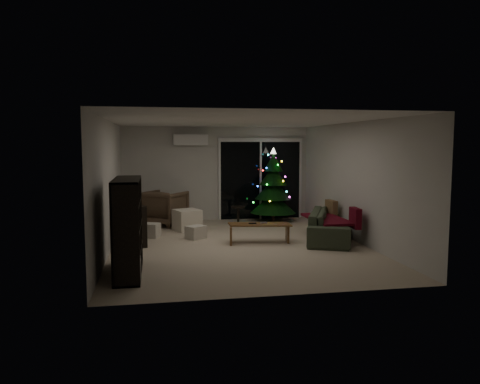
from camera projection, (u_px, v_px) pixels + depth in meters
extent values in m
plane|color=beige|center=(238.00, 245.00, 9.50)|extent=(6.50, 6.50, 0.00)
plane|color=white|center=(238.00, 121.00, 9.25)|extent=(6.50, 6.50, 0.00)
cube|color=silver|center=(217.00, 174.00, 12.56)|extent=(5.00, 0.02, 2.50)
cube|color=silver|center=(280.00, 204.00, 6.20)|extent=(5.00, 0.02, 2.50)
cube|color=silver|center=(109.00, 186.00, 8.93)|extent=(0.02, 6.50, 2.50)
cube|color=silver|center=(355.00, 182.00, 9.82)|extent=(0.02, 6.50, 2.50)
cube|color=black|center=(260.00, 180.00, 12.77)|extent=(2.20, 0.02, 2.10)
cube|color=white|center=(191.00, 140.00, 12.22)|extent=(0.90, 0.22, 0.28)
cube|color=#3F3833|center=(256.00, 217.00, 13.39)|extent=(2.60, 1.00, 0.10)
cube|color=white|center=(253.00, 197.00, 13.73)|extent=(2.20, 0.06, 1.00)
cube|color=black|center=(126.00, 223.00, 9.64)|extent=(0.89, 1.41, 0.82)
cube|color=black|center=(125.00, 199.00, 9.59)|extent=(0.42, 0.49, 0.18)
imported|color=#422C21|center=(164.00, 208.00, 11.79)|extent=(1.31, 1.32, 0.88)
cube|color=#EEE2C9|center=(187.00, 220.00, 11.07)|extent=(0.72, 0.72, 0.50)
cube|color=beige|center=(149.00, 230.00, 10.29)|extent=(0.52, 0.46, 0.30)
cube|color=beige|center=(196.00, 232.00, 10.13)|extent=(0.50, 0.48, 0.28)
cylinder|color=black|center=(238.00, 215.00, 12.01)|extent=(0.47, 0.47, 0.45)
cylinder|color=black|center=(173.00, 186.00, 12.52)|extent=(0.30, 0.30, 1.86)
imported|color=#3B4532|center=(331.00, 225.00, 9.97)|extent=(1.64, 2.30, 0.63)
cube|color=#540A1A|center=(327.00, 219.00, 9.94)|extent=(0.67, 1.54, 0.05)
cube|color=brown|center=(331.00, 209.00, 10.63)|extent=(0.16, 0.42, 0.41)
cube|color=#540A1A|center=(355.00, 218.00, 9.35)|extent=(0.15, 0.42, 0.41)
cube|color=black|center=(252.00, 223.00, 9.66)|extent=(0.16, 0.05, 0.02)
cube|color=slate|center=(264.00, 223.00, 9.75)|extent=(0.15, 0.09, 0.02)
cone|color=black|center=(273.00, 184.00, 12.38)|extent=(1.53, 1.53, 1.95)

